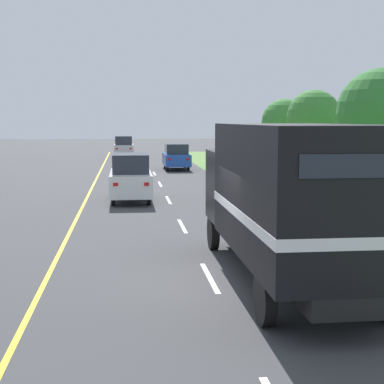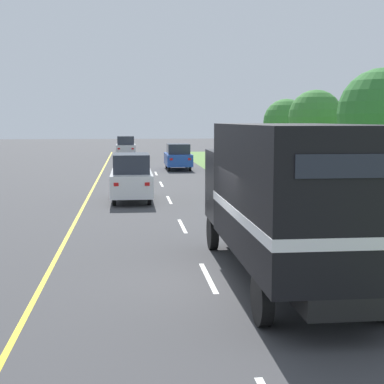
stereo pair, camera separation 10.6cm
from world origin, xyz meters
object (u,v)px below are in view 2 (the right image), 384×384
Objects in this scene: lead_car_white at (131,178)px; roadside_tree_near at (383,114)px; highway_sign at (353,174)px; lead_car_silver_ahead at (126,147)px; lead_car_blue_ahead at (178,157)px; roadside_tree_far at (286,122)px; roadside_tree_mid at (316,117)px; horse_trailer_truck at (287,196)px.

roadside_tree_near is at bearing 0.64° from lead_car_white.
lead_car_silver_ahead is at bearing 103.38° from highway_sign.
roadside_tree_far reaches higher than lead_car_blue_ahead.
roadside_tree_mid is at bearing -45.11° from lead_car_blue_ahead.
roadside_tree_near is at bearing 57.39° from highway_sign.
horse_trailer_truck is at bearing -105.02° from roadside_tree_far.
lead_car_white is 1.62× the size of highway_sign.
lead_car_white is (-3.30, 13.79, -0.92)m from horse_trailer_truck.
highway_sign is 6.96m from roadside_tree_near.
roadside_tree_near is at bearing 59.24° from horse_trailer_truck.
horse_trailer_truck is at bearing -109.23° from roadside_tree_mid.
roadside_tree_near reaches higher than lead_car_white.
lead_car_white is 1.12× the size of lead_car_silver_ahead.
horse_trailer_truck is 3.10× the size of highway_sign.
horse_trailer_truck is 29.75m from roadside_tree_far.
roadside_tree_far is at bearing 92.27° from roadside_tree_near.
roadside_tree_mid is at bearing 77.66° from highway_sign.
lead_car_white is 0.73× the size of roadside_tree_near.
roadside_tree_far is (-0.59, 14.78, -0.42)m from roadside_tree_near.
roadside_tree_far is (-0.09, 6.36, -0.30)m from roadside_tree_mid.
roadside_tree_mid is (7.79, 22.33, 1.77)m from horse_trailer_truck.
roadside_tree_far is at bearing 53.59° from lead_car_white.
highway_sign is at bearing -102.34° from roadside_tree_mid.
roadside_tree_near is at bearing -87.73° from roadside_tree_far.
lead_car_white is 18.68m from roadside_tree_far.
lead_car_silver_ahead is (-3.71, 43.87, -0.94)m from horse_trailer_truck.
lead_car_blue_ahead is at bearing 116.87° from roadside_tree_near.
lead_car_blue_ahead is 22.17m from highway_sign.
roadside_tree_near is at bearing -63.13° from lead_car_blue_ahead.
lead_car_silver_ahead is at bearing 94.83° from horse_trailer_truck.
roadside_tree_mid reaches higher than lead_car_silver_ahead.
highway_sign is 0.50× the size of roadside_tree_mid.
lead_car_white is at bearing -142.37° from roadside_tree_mid.
roadside_tree_mid is at bearing 37.63° from lead_car_white.
lead_car_silver_ahead is at bearing 111.82° from roadside_tree_near.
horse_trailer_truck is 23.72m from roadside_tree_mid.
roadside_tree_mid reaches higher than lead_car_white.
highway_sign is at bearing -34.03° from lead_car_white.
highway_sign is 0.45× the size of roadside_tree_near.
roadside_tree_mid is at bearing 93.36° from roadside_tree_near.
roadside_tree_near reaches higher than roadside_tree_mid.
roadside_tree_far is (2.97, 20.33, 1.81)m from highway_sign.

